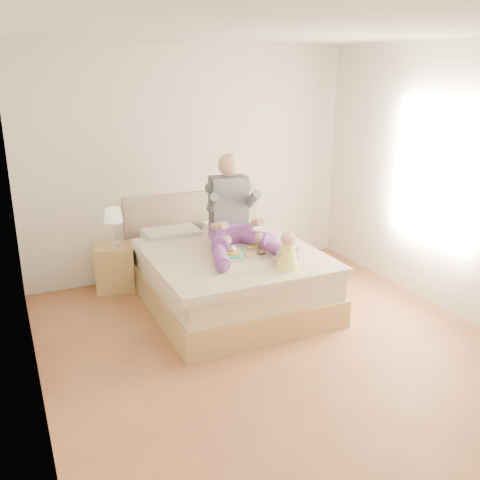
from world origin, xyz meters
name	(u,v)px	position (x,y,z in m)	size (l,w,h in m)	color
room	(282,181)	(0.08, 0.01, 1.51)	(4.02, 4.22, 2.71)	brown
bed	(225,272)	(0.00, 1.08, 0.32)	(1.70, 2.18, 1.00)	#A1804B
nightstand	(115,267)	(-1.03, 1.88, 0.26)	(0.50, 0.46, 0.52)	#A1804B
lamp	(113,217)	(-1.00, 1.86, 0.85)	(0.21, 0.21, 0.44)	silver
adult	(234,218)	(0.13, 1.12, 0.90)	(0.83, 1.22, 0.98)	#693380
tray	(242,251)	(0.06, 0.78, 0.64)	(0.53, 0.42, 0.14)	silver
baby	(287,254)	(0.28, 0.24, 0.76)	(0.24, 0.33, 0.36)	#FFFB50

